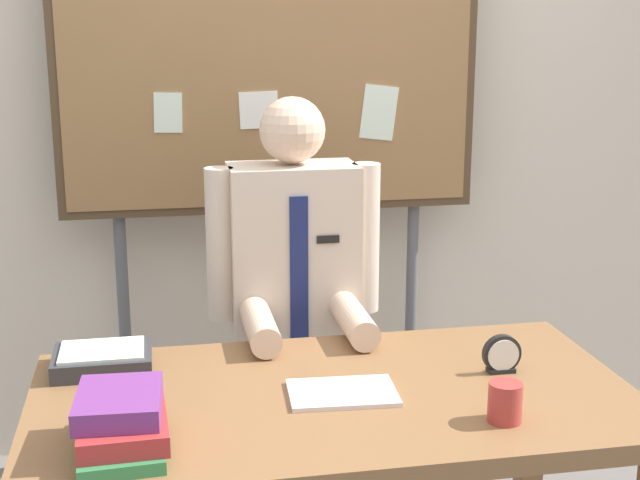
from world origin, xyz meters
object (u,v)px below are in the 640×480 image
(book_stack, at_px, (121,423))
(paper_tray, at_px, (103,359))
(desk, at_px, (334,425))
(bulletin_board, at_px, (270,44))
(person, at_px, (294,335))
(desk_clock, at_px, (502,356))
(coffee_mug, at_px, (505,402))
(open_notebook, at_px, (342,393))

(book_stack, height_order, paper_tray, book_stack)
(desk, distance_m, book_stack, 0.58)
(bulletin_board, relative_size, paper_tray, 8.57)
(desk, distance_m, person, 0.64)
(bulletin_board, height_order, paper_tray, bulletin_board)
(desk_clock, xyz_separation_m, coffee_mug, (-0.11, -0.28, 0.00))
(bulletin_board, bearing_deg, open_notebook, -89.21)
(person, relative_size, open_notebook, 5.30)
(person, xyz_separation_m, book_stack, (-0.52, -0.85, 0.14))
(open_notebook, bearing_deg, book_stack, -160.87)
(desk, height_order, book_stack, book_stack)
(open_notebook, bearing_deg, desk_clock, 8.36)
(desk, distance_m, bulletin_board, 1.47)
(bulletin_board, distance_m, open_notebook, 1.43)
(book_stack, height_order, desk_clock, book_stack)
(bulletin_board, relative_size, desk_clock, 21.28)
(coffee_mug, bearing_deg, book_stack, 178.01)
(book_stack, distance_m, desk_clock, 1.02)
(open_notebook, distance_m, desk_clock, 0.45)
(bulletin_board, xyz_separation_m, coffee_mug, (0.36, -1.38, -0.78))
(desk, relative_size, paper_tray, 5.86)
(person, bearing_deg, paper_tray, -147.53)
(desk, relative_size, coffee_mug, 15.85)
(person, bearing_deg, open_notebook, -88.60)
(paper_tray, bearing_deg, book_stack, -82.70)
(bulletin_board, bearing_deg, desk_clock, -67.02)
(book_stack, bearing_deg, paper_tray, 97.30)
(paper_tray, bearing_deg, desk_clock, -12.01)
(person, xyz_separation_m, bulletin_board, (0.00, 0.50, 0.91))
(desk_clock, distance_m, coffee_mug, 0.30)
(paper_tray, bearing_deg, coffee_mug, -28.26)
(book_stack, bearing_deg, open_notebook, 19.13)
(coffee_mug, distance_m, paper_tray, 1.07)
(person, bearing_deg, desk, -90.00)
(open_notebook, height_order, paper_tray, paper_tray)
(coffee_mug, height_order, paper_tray, coffee_mug)
(person, height_order, coffee_mug, person)
(coffee_mug, bearing_deg, paper_tray, 151.74)
(desk_clock, bearing_deg, coffee_mug, -110.55)
(bulletin_board, xyz_separation_m, book_stack, (-0.52, -1.35, -0.77))
(book_stack, bearing_deg, desk, 21.60)
(desk, relative_size, open_notebook, 5.65)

